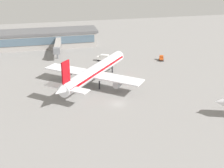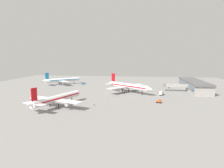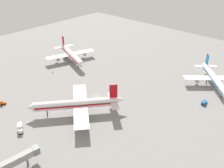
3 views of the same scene
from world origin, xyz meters
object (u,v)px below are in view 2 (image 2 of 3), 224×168
at_px(baggage_tug, 159,101).
at_px(ground_crew_worker, 94,104).
at_px(airplane_distant, 57,98).
at_px(catering_truck, 162,93).
at_px(airplane_at_gate, 62,80).
at_px(pushback_tractor, 84,83).
at_px(airplane_taxiing, 128,86).

xyz_separation_m(baggage_tug, ground_crew_worker, (-11.71, 41.47, -0.31)).
bearing_deg(airplane_distant, catering_truck, -37.11).
height_order(airplane_at_gate, pushback_tractor, airplane_at_gate).
bearing_deg(catering_truck, airplane_taxiing, 99.72).
distance_m(airplane_at_gate, airplane_distant, 99.72).
xyz_separation_m(airplane_at_gate, ground_crew_worker, (-87.45, -56.19, -4.16)).
height_order(airplane_taxiing, baggage_tug, airplane_taxiing).
bearing_deg(baggage_tug, airplane_at_gate, 163.67).
bearing_deg(ground_crew_worker, airplane_taxiing, -127.72).
bearing_deg(airplane_at_gate, baggage_tug, -79.66).
bearing_deg(airplane_distant, pushback_tractor, 25.84).
bearing_deg(baggage_tug, airplane_taxiing, 143.16).
distance_m(airplane_at_gate, ground_crew_worker, 104.03).
xyz_separation_m(catering_truck, pushback_tractor, (53.21, 79.47, -0.73)).
distance_m(catering_truck, ground_crew_worker, 60.74).
xyz_separation_m(airplane_at_gate, catering_truck, (-48.29, -102.61, -3.31)).
bearing_deg(baggage_tug, ground_crew_worker, -142.76).
height_order(airplane_distant, pushback_tractor, airplane_distant).
bearing_deg(airplane_taxiing, catering_truck, 21.33).
xyz_separation_m(pushback_tractor, ground_crew_worker, (-92.37, -33.05, -0.12)).
bearing_deg(pushback_tractor, airplane_taxiing, -46.37).
distance_m(pushback_tractor, baggage_tug, 109.81).
relative_size(catering_truck, ground_crew_worker, 3.50).
xyz_separation_m(pushback_tractor, baggage_tug, (-80.66, -74.52, 0.19)).
bearing_deg(catering_truck, airplane_distant, 151.40).
xyz_separation_m(airplane_at_gate, airplane_taxiing, (-39.34, -75.18, 0.58)).
relative_size(airplane_at_gate, catering_truck, 6.29).
height_order(airplane_at_gate, ground_crew_worker, airplane_at_gate).
bearing_deg(airplane_taxiing, pushback_tractor, 179.02).
height_order(baggage_tug, ground_crew_worker, baggage_tug).
bearing_deg(airplane_distant, baggage_tug, -54.95).
bearing_deg(ground_crew_worker, pushback_tractor, -86.49).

